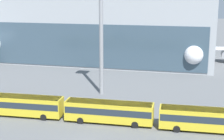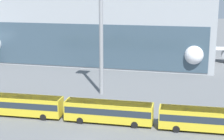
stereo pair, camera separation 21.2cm
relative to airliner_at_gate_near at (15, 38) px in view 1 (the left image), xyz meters
name	(u,v)px [view 1 (the left image)]	position (x,y,z in m)	size (l,w,h in m)	color
airliner_at_gate_near	(15,38)	(0.00, 0.00, 0.00)	(38.78, 43.70, 15.86)	silver
airliner_at_gate_far	(192,45)	(50.91, 4.68, -0.95)	(32.91, 33.74, 12.96)	white
shuttle_bus_1	(22,104)	(25.58, -44.78, -3.66)	(13.19, 3.29, 3.21)	gold
shuttle_bus_2	(109,111)	(39.56, -44.43, -3.66)	(13.16, 3.07, 3.21)	gold
shuttle_bus_3	(207,118)	(53.53, -44.27, -3.66)	(13.18, 3.23, 3.21)	gold
floodlight_mast	(101,12)	(34.60, -30.37, 9.96)	(2.77, 2.77, 24.67)	gray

